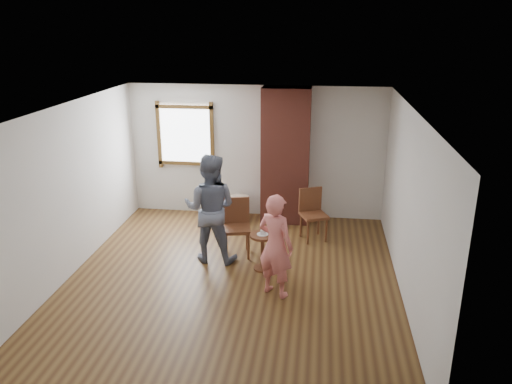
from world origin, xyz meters
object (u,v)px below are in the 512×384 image
at_px(person_pink, 276,246).
at_px(dining_chair_right, 312,211).
at_px(side_table, 262,246).
at_px(man, 210,208).
at_px(stoneware_crock, 240,208).
at_px(dining_chair_left, 236,223).

bearing_deg(person_pink, dining_chair_right, -74.17).
distance_m(side_table, man, 1.03).
relative_size(stoneware_crock, person_pink, 0.32).
xyz_separation_m(stoneware_crock, side_table, (0.70, -2.01, 0.16)).
relative_size(stoneware_crock, dining_chair_left, 0.50).
height_order(stoneware_crock, side_table, side_table).
xyz_separation_m(dining_chair_left, person_pink, (0.77, -1.25, 0.22)).
height_order(dining_chair_right, side_table, dining_chair_right).
height_order(dining_chair_left, side_table, dining_chair_left).
height_order(stoneware_crock, man, man).
distance_m(stoneware_crock, dining_chair_left, 1.52).
bearing_deg(man, person_pink, 142.55).
bearing_deg(dining_chair_left, stoneware_crock, 85.38).
bearing_deg(side_table, dining_chair_right, 61.00).
bearing_deg(person_pink, stoneware_crock, -41.78).
bearing_deg(dining_chair_right, dining_chair_left, -170.78).
height_order(dining_chair_right, man, man).
xyz_separation_m(side_table, person_pink, (0.27, -0.72, 0.36)).
xyz_separation_m(dining_chair_left, side_table, (0.50, -0.53, -0.13)).
xyz_separation_m(stoneware_crock, man, (-0.18, -1.76, 0.65)).
relative_size(side_table, man, 0.34).
relative_size(man, person_pink, 1.18).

